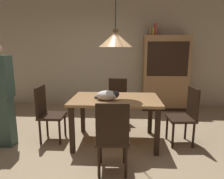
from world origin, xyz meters
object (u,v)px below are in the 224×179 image
chair_far_back (117,99)px  book_yellow_short (153,32)px  chair_left_side (47,111)px  cat_sleeping (108,95)px  book_brown_thick (150,31)px  person_standing (1,96)px  chair_near_front (112,135)px  pendant_lamp (115,40)px  chair_right_side (186,114)px  dining_table (115,104)px  book_red_tall (155,30)px  hutch_bookcase (165,75)px

chair_far_back → book_yellow_short: size_ratio=4.65×
book_yellow_short → chair_left_side: bearing=-134.9°
cat_sleeping → book_brown_thick: bearing=67.7°
book_yellow_short → person_standing: book_yellow_short is taller
chair_near_front → book_yellow_short: 3.28m
book_brown_thick → chair_left_side: bearing=-133.8°
pendant_lamp → chair_left_side: bearing=-179.9°
cat_sleeping → pendant_lamp: 0.85m
chair_far_back → cat_sleeping: chair_far_back is taller
chair_left_side → cat_sleeping: size_ratio=2.38×
chair_right_side → pendant_lamp: (-1.13, -0.01, 1.15)m
chair_right_side → cat_sleeping: bearing=-173.4°
pendant_lamp → person_standing: (-1.76, -0.22, -0.85)m
dining_table → person_standing: bearing=-172.9°
cat_sleeping → pendant_lamp: (0.10, 0.14, 0.84)m
chair_far_back → cat_sleeping: (-0.11, -1.01, 0.32)m
dining_table → book_red_tall: (0.88, 1.96, 1.34)m
dining_table → cat_sleeping: size_ratio=3.58×
dining_table → person_standing: (-1.76, -0.22, 0.16)m
chair_right_side → book_red_tall: 2.46m
chair_far_back → book_yellow_short: book_yellow_short is taller
person_standing → cat_sleeping: bearing=2.8°
hutch_bookcase → book_red_tall: 1.14m
book_red_tall → pendant_lamp: bearing=-114.2°
book_yellow_short → chair_far_back: bearing=-127.2°
cat_sleeping → book_yellow_short: bearing=66.1°
chair_right_side → book_red_tall: book_red_tall is taller
chair_left_side → chair_near_front: 1.43m
chair_right_side → book_red_tall: bearing=97.3°
chair_right_side → book_brown_thick: (-0.37, 1.95, 1.45)m
chair_near_front → pendant_lamp: pendant_lamp is taller
chair_right_side → cat_sleeping: 1.28m
chair_far_back → person_standing: (-1.76, -1.10, 0.30)m
chair_left_side → chair_right_side: bearing=0.2°
chair_right_side → chair_far_back: bearing=142.2°
book_red_tall → person_standing: (-2.64, -2.18, -1.18)m
chair_near_front → cat_sleeping: (-0.11, 0.74, 0.32)m
chair_near_front → chair_right_side: bearing=38.2°
chair_left_side → book_red_tall: book_red_tall is taller
chair_near_front → hutch_bookcase: (1.17, 2.83, 0.38)m
cat_sleeping → book_brown_thick: 2.53m
book_yellow_short → book_red_tall: size_ratio=0.71×
dining_table → book_brown_thick: 2.47m
hutch_bookcase → cat_sleeping: bearing=-121.4°
book_red_tall → person_standing: 3.62m
pendant_lamp → book_brown_thick: (0.75, 1.96, 0.30)m
chair_right_side → book_red_tall: (-0.25, 1.95, 1.48)m
dining_table → chair_right_side: 1.14m
chair_far_back → chair_left_side: bearing=-142.2°
book_brown_thick → book_red_tall: 0.13m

